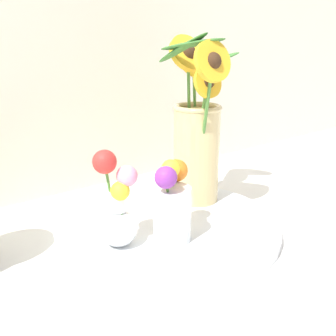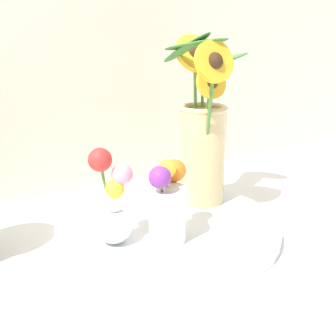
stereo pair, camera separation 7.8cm
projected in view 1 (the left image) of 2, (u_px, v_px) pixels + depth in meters
ground_plane at (184, 246)px, 0.77m from camera, size 6.00×6.00×0.00m
serving_tray at (168, 226)px, 0.83m from camera, size 0.46×0.46×0.02m
mason_jar_sunflowers at (197, 135)px, 0.89m from camera, size 0.25×0.22×0.38m
vase_small_center at (172, 203)px, 0.73m from camera, size 0.10×0.09×0.16m
vase_bulb_right at (118, 209)px, 0.71m from camera, size 0.07×0.07×0.18m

